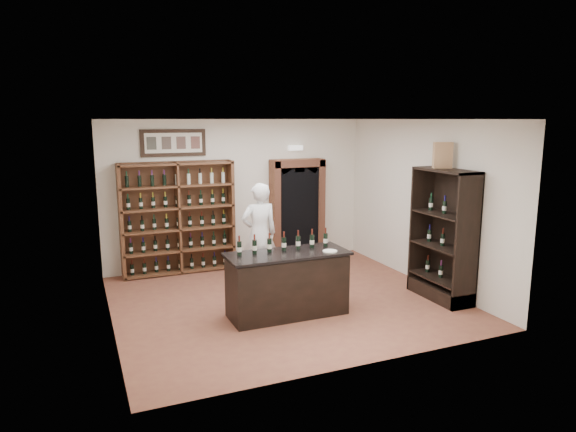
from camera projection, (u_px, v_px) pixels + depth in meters
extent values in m
plane|color=brown|center=(285.00, 300.00, 8.62)|extent=(5.50, 5.50, 0.00)
plane|color=white|center=(284.00, 119.00, 8.06)|extent=(5.50, 5.50, 0.00)
cube|color=beige|center=(239.00, 193.00, 10.61)|extent=(5.50, 0.04, 3.00)
cube|color=beige|center=(106.00, 226.00, 7.30)|extent=(0.04, 5.00, 3.00)
cube|color=beige|center=(423.00, 202.00, 9.39)|extent=(0.04, 5.00, 3.00)
cube|color=brown|center=(177.00, 217.00, 10.16)|extent=(2.20, 0.02, 2.20)
cube|color=brown|center=(121.00, 222.00, 9.59)|extent=(0.06, 0.38, 2.20)
cube|color=brown|center=(231.00, 214.00, 10.41)|extent=(0.06, 0.38, 2.20)
cube|color=brown|center=(178.00, 218.00, 10.00)|extent=(0.04, 0.38, 2.20)
cube|color=brown|center=(180.00, 270.00, 10.20)|extent=(2.18, 0.38, 0.04)
cube|color=brown|center=(180.00, 250.00, 10.12)|extent=(2.18, 0.38, 0.04)
cube|color=brown|center=(179.00, 229.00, 10.04)|extent=(2.18, 0.38, 0.03)
cube|color=brown|center=(178.00, 207.00, 9.96)|extent=(2.18, 0.38, 0.04)
cube|color=brown|center=(177.00, 186.00, 9.88)|extent=(2.18, 0.38, 0.04)
cube|color=brown|center=(176.00, 164.00, 9.80)|extent=(2.18, 0.38, 0.04)
cube|color=black|center=(173.00, 143.00, 9.89)|extent=(1.25, 0.04, 0.52)
cube|color=black|center=(297.00, 211.00, 11.02)|extent=(0.97, 0.29, 2.05)
cube|color=#945139|center=(275.00, 212.00, 10.80)|extent=(0.14, 0.35, 2.15)
cube|color=#945139|center=(319.00, 209.00, 11.19)|extent=(0.14, 0.35, 2.15)
cube|color=#945139|center=(297.00, 163.00, 10.81)|extent=(1.15, 0.35, 0.16)
cube|color=white|center=(295.00, 148.00, 10.84)|extent=(0.30, 0.10, 0.10)
cube|color=black|center=(287.00, 286.00, 7.92)|extent=(1.80, 0.70, 0.94)
cube|color=black|center=(287.00, 254.00, 7.82)|extent=(1.88, 0.78, 0.04)
cylinder|color=black|center=(239.00, 248.00, 7.65)|extent=(0.07, 0.07, 0.21)
cylinder|color=beige|center=(239.00, 249.00, 7.65)|extent=(0.07, 0.07, 0.07)
cylinder|color=#551B13|center=(239.00, 239.00, 7.62)|extent=(0.03, 0.03, 0.09)
cylinder|color=black|center=(255.00, 247.00, 7.74)|extent=(0.07, 0.07, 0.21)
cylinder|color=beige|center=(255.00, 248.00, 7.74)|extent=(0.07, 0.07, 0.07)
cylinder|color=#551B13|center=(254.00, 237.00, 7.71)|extent=(0.03, 0.03, 0.09)
cylinder|color=black|center=(269.00, 245.00, 7.83)|extent=(0.07, 0.07, 0.21)
cylinder|color=beige|center=(269.00, 246.00, 7.83)|extent=(0.07, 0.07, 0.07)
cylinder|color=#551B13|center=(269.00, 236.00, 7.80)|extent=(0.03, 0.03, 0.09)
cylinder|color=black|center=(284.00, 244.00, 7.92)|extent=(0.07, 0.07, 0.21)
cylinder|color=beige|center=(284.00, 245.00, 7.92)|extent=(0.07, 0.07, 0.07)
cylinder|color=#551B13|center=(284.00, 234.00, 7.89)|extent=(0.03, 0.03, 0.09)
cylinder|color=black|center=(298.00, 242.00, 8.01)|extent=(0.07, 0.07, 0.21)
cylinder|color=beige|center=(298.00, 243.00, 8.01)|extent=(0.07, 0.07, 0.07)
cylinder|color=#551B13|center=(298.00, 233.00, 7.98)|extent=(0.03, 0.03, 0.09)
cylinder|color=black|center=(312.00, 241.00, 8.10)|extent=(0.07, 0.07, 0.21)
cylinder|color=beige|center=(312.00, 242.00, 8.11)|extent=(0.07, 0.07, 0.07)
cylinder|color=#551B13|center=(312.00, 232.00, 8.08)|extent=(0.03, 0.03, 0.09)
cylinder|color=black|center=(326.00, 240.00, 8.19)|extent=(0.07, 0.07, 0.21)
cylinder|color=beige|center=(326.00, 241.00, 8.20)|extent=(0.07, 0.07, 0.07)
cylinder|color=#551B13|center=(326.00, 231.00, 8.17)|extent=(0.03, 0.03, 0.09)
cube|color=black|center=(454.00, 234.00, 8.64)|extent=(0.02, 1.20, 2.20)
cube|color=black|center=(467.00, 243.00, 8.02)|extent=(0.48, 0.04, 2.20)
cube|color=black|center=(421.00, 228.00, 9.07)|extent=(0.48, 0.04, 2.20)
cube|color=black|center=(447.00, 170.00, 8.35)|extent=(0.48, 1.20, 0.04)
cube|color=black|center=(440.00, 291.00, 8.73)|extent=(0.48, 1.20, 0.24)
cube|color=black|center=(440.00, 278.00, 8.69)|extent=(0.48, 1.16, 0.03)
cube|color=black|center=(442.00, 247.00, 8.59)|extent=(0.48, 1.16, 0.03)
cube|color=black|center=(444.00, 214.00, 8.48)|extent=(0.48, 1.16, 0.03)
imported|color=white|center=(259.00, 234.00, 9.34)|extent=(0.69, 0.45, 1.88)
cylinder|color=beige|center=(330.00, 251.00, 7.86)|extent=(0.22, 0.22, 0.02)
cube|color=tan|center=(443.00, 155.00, 8.47)|extent=(0.33, 0.23, 0.43)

